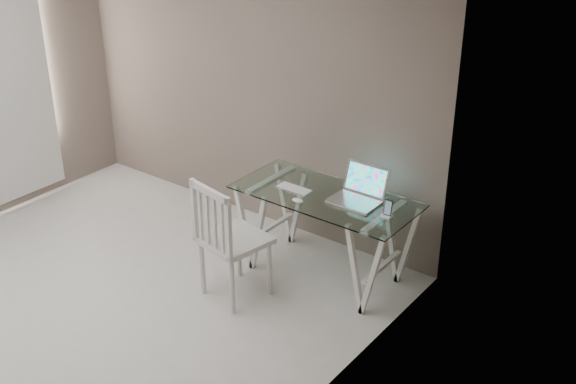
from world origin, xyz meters
name	(u,v)px	position (x,y,z in m)	size (l,w,h in m)	color
room	(28,106)	(-0.06, 0.02, 1.72)	(4.50, 4.52, 2.71)	beige
desk	(324,235)	(1.20, 1.73, 0.38)	(1.50, 0.70, 0.75)	silver
chair	(226,236)	(0.78, 0.99, 0.56)	(0.54, 0.54, 1.02)	silver
laptop	(359,192)	(1.45, 1.84, 0.81)	(0.38, 0.35, 0.26)	silver
keyboard	(294,189)	(0.93, 1.67, 0.75)	(0.31, 0.13, 0.01)	silver
mouse	(298,201)	(1.09, 1.50, 0.76)	(0.10, 0.06, 0.03)	white
phone_dock	(387,213)	(1.78, 1.71, 0.78)	(0.07, 0.07, 0.14)	white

